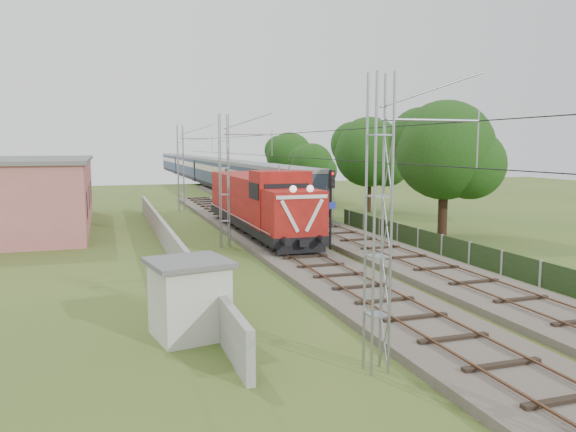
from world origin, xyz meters
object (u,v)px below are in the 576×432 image
object	(u,v)px
coach_rake	(205,168)
relay_hut	(189,298)
locomotive	(258,202)
signal_post	(331,195)

from	to	relation	value
coach_rake	relay_hut	bearing A→B (deg)	-100.14
locomotive	relay_hut	size ratio (longest dim) A/B	6.31
signal_post	relay_hut	world-z (taller)	signal_post
locomotive	signal_post	size ratio (longest dim) A/B	3.79
signal_post	coach_rake	bearing A→B (deg)	87.67
relay_hut	locomotive	bearing A→B (deg)	68.57
relay_hut	signal_post	bearing A→B (deg)	51.10
locomotive	coach_rake	world-z (taller)	locomotive
coach_rake	signal_post	xyz separation A→B (m)	(-2.31, -56.84, 0.64)
locomotive	relay_hut	bearing A→B (deg)	-111.43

